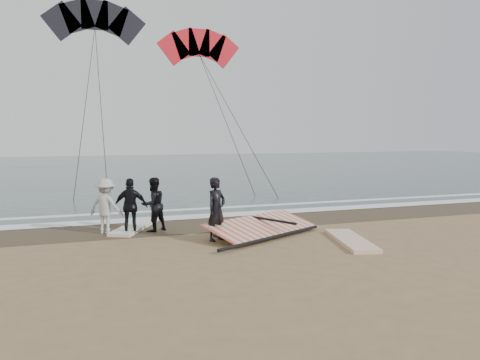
# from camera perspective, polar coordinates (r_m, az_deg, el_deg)

# --- Properties ---
(ground) EXTENTS (120.00, 120.00, 0.00)m
(ground) POSITION_cam_1_polar(r_m,az_deg,el_deg) (11.71, 3.17, -9.21)
(ground) COLOR #8C704C
(ground) RESTS_ON ground
(sea) EXTENTS (120.00, 54.00, 0.02)m
(sea) POSITION_cam_1_polar(r_m,az_deg,el_deg) (43.79, -13.47, 1.46)
(sea) COLOR #233838
(sea) RESTS_ON ground
(wet_sand) EXTENTS (120.00, 2.80, 0.01)m
(wet_sand) POSITION_cam_1_polar(r_m,az_deg,el_deg) (15.87, -3.04, -5.29)
(wet_sand) COLOR #4C3D2B
(wet_sand) RESTS_ON ground
(foam_near) EXTENTS (120.00, 0.90, 0.01)m
(foam_near) POSITION_cam_1_polar(r_m,az_deg,el_deg) (17.19, -4.35, -4.39)
(foam_near) COLOR white
(foam_near) RESTS_ON sea
(foam_far) EXTENTS (120.00, 0.45, 0.01)m
(foam_far) POSITION_cam_1_polar(r_m,az_deg,el_deg) (18.82, -5.67, -3.54)
(foam_far) COLOR white
(foam_far) RESTS_ON sea
(man_main) EXTENTS (0.78, 0.71, 1.79)m
(man_main) POSITION_cam_1_polar(r_m,az_deg,el_deg) (13.21, -2.89, -3.56)
(man_main) COLOR black
(man_main) RESTS_ON ground
(board_white) EXTENTS (1.37, 2.78, 0.11)m
(board_white) POSITION_cam_1_polar(r_m,az_deg,el_deg) (13.47, 13.39, -7.17)
(board_white) COLOR white
(board_white) RESTS_ON ground
(board_cream) EXTENTS (1.81, 2.64, 0.11)m
(board_cream) POSITION_cam_1_polar(r_m,az_deg,el_deg) (15.32, -12.77, -5.63)
(board_cream) COLOR silver
(board_cream) RESTS_ON ground
(trio_cluster) EXTENTS (2.53, 1.18, 1.69)m
(trio_cluster) POSITION_cam_1_polar(r_m,az_deg,el_deg) (14.57, -13.52, -3.07)
(trio_cluster) COLOR black
(trio_cluster) RESTS_ON ground
(sail_rig) EXTENTS (3.89, 3.24, 0.49)m
(sail_rig) POSITION_cam_1_polar(r_m,az_deg,el_deg) (14.06, 2.27, -5.91)
(sail_rig) COLOR black
(sail_rig) RESTS_ON ground
(kite_red) EXTENTS (6.82, 7.28, 16.87)m
(kite_red) POSITION_cam_1_polar(r_m,az_deg,el_deg) (35.83, -4.98, 15.50)
(kite_red) COLOR red
(kite_red) RESTS_ON ground
(kite_dark) EXTENTS (7.80, 6.47, 16.40)m
(kite_dark) POSITION_cam_1_polar(r_m,az_deg,el_deg) (35.31, -17.28, 17.71)
(kite_dark) COLOR black
(kite_dark) RESTS_ON ground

